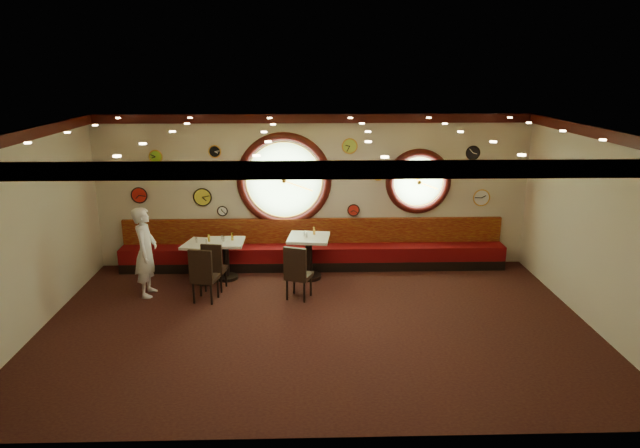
# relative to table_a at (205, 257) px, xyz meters

# --- Properties ---
(floor) EXTENTS (9.00, 6.00, 0.00)m
(floor) POSITION_rel_table_a_xyz_m (2.15, -1.99, -0.51)
(floor) COLOR black
(floor) RESTS_ON ground
(ceiling) EXTENTS (9.00, 6.00, 0.02)m
(ceiling) POSITION_rel_table_a_xyz_m (2.15, -1.99, 2.69)
(ceiling) COLOR gold
(ceiling) RESTS_ON wall_back
(wall_back) EXTENTS (9.00, 0.02, 3.20)m
(wall_back) POSITION_rel_table_a_xyz_m (2.15, 1.01, 1.09)
(wall_back) COLOR beige
(wall_back) RESTS_ON floor
(wall_front) EXTENTS (9.00, 0.02, 3.20)m
(wall_front) POSITION_rel_table_a_xyz_m (2.15, -4.99, 1.09)
(wall_front) COLOR beige
(wall_front) RESTS_ON floor
(wall_left) EXTENTS (0.02, 6.00, 3.20)m
(wall_left) POSITION_rel_table_a_xyz_m (-2.35, -1.99, 1.09)
(wall_left) COLOR beige
(wall_left) RESTS_ON floor
(wall_right) EXTENTS (0.02, 6.00, 3.20)m
(wall_right) POSITION_rel_table_a_xyz_m (6.65, -1.99, 1.09)
(wall_right) COLOR beige
(wall_right) RESTS_ON floor
(molding_back) EXTENTS (9.00, 0.10, 0.18)m
(molding_back) POSITION_rel_table_a_xyz_m (2.15, 0.96, 2.60)
(molding_back) COLOR #340B09
(molding_back) RESTS_ON wall_back
(molding_front) EXTENTS (9.00, 0.10, 0.18)m
(molding_front) POSITION_rel_table_a_xyz_m (2.15, -4.94, 2.60)
(molding_front) COLOR #340B09
(molding_front) RESTS_ON wall_back
(molding_left) EXTENTS (0.10, 6.00, 0.18)m
(molding_left) POSITION_rel_table_a_xyz_m (-2.30, -1.99, 2.60)
(molding_left) COLOR #340B09
(molding_left) RESTS_ON wall_back
(molding_right) EXTENTS (0.10, 6.00, 0.18)m
(molding_right) POSITION_rel_table_a_xyz_m (6.60, -1.99, 2.60)
(molding_right) COLOR #340B09
(molding_right) RESTS_ON wall_back
(banquette_base) EXTENTS (8.00, 0.55, 0.20)m
(banquette_base) POSITION_rel_table_a_xyz_m (2.15, 0.73, -0.41)
(banquette_base) COLOR black
(banquette_base) RESTS_ON floor
(banquette_seat) EXTENTS (8.00, 0.55, 0.30)m
(banquette_seat) POSITION_rel_table_a_xyz_m (2.15, 0.73, -0.16)
(banquette_seat) COLOR #59070B
(banquette_seat) RESTS_ON banquette_base
(banquette_back) EXTENTS (8.00, 0.10, 0.55)m
(banquette_back) POSITION_rel_table_a_xyz_m (2.15, 0.95, 0.24)
(banquette_back) COLOR #5F0708
(banquette_back) RESTS_ON wall_back
(porthole_left_glass) EXTENTS (1.66, 0.02, 1.66)m
(porthole_left_glass) POSITION_rel_table_a_xyz_m (1.55, 1.00, 1.34)
(porthole_left_glass) COLOR #7CA865
(porthole_left_glass) RESTS_ON wall_back
(porthole_left_frame) EXTENTS (1.98, 0.18, 1.98)m
(porthole_left_frame) POSITION_rel_table_a_xyz_m (1.55, 0.99, 1.34)
(porthole_left_frame) COLOR #340B09
(porthole_left_frame) RESTS_ON wall_back
(porthole_left_ring) EXTENTS (1.61, 0.03, 1.61)m
(porthole_left_ring) POSITION_rel_table_a_xyz_m (1.55, 0.96, 1.34)
(porthole_left_ring) COLOR gold
(porthole_left_ring) RESTS_ON wall_back
(porthole_right_glass) EXTENTS (1.10, 0.02, 1.10)m
(porthole_right_glass) POSITION_rel_table_a_xyz_m (4.35, 1.00, 1.29)
(porthole_right_glass) COLOR #7CA865
(porthole_right_glass) RESTS_ON wall_back
(porthole_right_frame) EXTENTS (1.38, 0.18, 1.38)m
(porthole_right_frame) POSITION_rel_table_a_xyz_m (4.35, 0.99, 1.29)
(porthole_right_frame) COLOR #340B09
(porthole_right_frame) RESTS_ON wall_back
(porthole_right_ring) EXTENTS (1.09, 0.03, 1.09)m
(porthole_right_ring) POSITION_rel_table_a_xyz_m (4.35, 0.96, 1.29)
(porthole_right_ring) COLOR gold
(porthole_right_ring) RESTS_ON wall_back
(wall_clock_0) EXTENTS (0.32, 0.03, 0.32)m
(wall_clock_0) POSITION_rel_table_a_xyz_m (-1.45, 0.97, 1.04)
(wall_clock_0) COLOR red
(wall_clock_0) RESTS_ON wall_back
(wall_clock_1) EXTENTS (0.24, 0.03, 0.24)m
(wall_clock_1) POSITION_rel_table_a_xyz_m (0.15, 0.97, 1.94)
(wall_clock_1) COLOR black
(wall_clock_1) RESTS_ON wall_back
(wall_clock_2) EXTENTS (0.24, 0.03, 0.24)m
(wall_clock_2) POSITION_rel_table_a_xyz_m (3.00, 0.97, 0.69)
(wall_clock_2) COLOR red
(wall_clock_2) RESTS_ON wall_back
(wall_clock_3) EXTENTS (0.20, 0.03, 0.20)m
(wall_clock_3) POSITION_rel_table_a_xyz_m (0.25, 0.97, 0.69)
(wall_clock_3) COLOR white
(wall_clock_3) RESTS_ON wall_back
(wall_clock_4) EXTENTS (0.26, 0.03, 0.26)m
(wall_clock_4) POSITION_rel_table_a_xyz_m (-1.05, 0.97, 1.84)
(wall_clock_4) COLOR #86C126
(wall_clock_4) RESTS_ON wall_back
(wall_clock_5) EXTENTS (0.36, 0.03, 0.36)m
(wall_clock_5) POSITION_rel_table_a_xyz_m (-0.15, 0.97, 0.99)
(wall_clock_5) COLOR gold
(wall_clock_5) RESTS_ON wall_back
(wall_clock_6) EXTENTS (0.22, 0.03, 0.22)m
(wall_clock_6) POSITION_rel_table_a_xyz_m (3.50, 0.97, 1.44)
(wall_clock_6) COLOR #ECD54E
(wall_clock_6) RESTS_ON wall_back
(wall_clock_7) EXTENTS (0.30, 0.03, 0.30)m
(wall_clock_7) POSITION_rel_table_a_xyz_m (2.90, 0.97, 2.04)
(wall_clock_7) COLOR #B7D643
(wall_clock_7) RESTS_ON wall_back
(wall_clock_8) EXTENTS (0.28, 0.03, 0.28)m
(wall_clock_8) POSITION_rel_table_a_xyz_m (5.45, 0.97, 1.89)
(wall_clock_8) COLOR black
(wall_clock_8) RESTS_ON wall_back
(wall_clock_9) EXTENTS (0.34, 0.03, 0.34)m
(wall_clock_9) POSITION_rel_table_a_xyz_m (5.70, 0.97, 0.94)
(wall_clock_9) COLOR white
(wall_clock_9) RESTS_ON wall_back
(table_a) EXTENTS (0.87, 0.87, 0.80)m
(table_a) POSITION_rel_table_a_xyz_m (0.00, 0.00, 0.00)
(table_a) COLOR black
(table_a) RESTS_ON floor
(table_b) EXTENTS (0.72, 0.72, 0.79)m
(table_b) POSITION_rel_table_a_xyz_m (0.40, 0.16, -0.01)
(table_b) COLOR black
(table_b) RESTS_ON floor
(table_c) EXTENTS (0.88, 0.88, 0.87)m
(table_c) POSITION_rel_table_a_xyz_m (2.05, 0.15, 0.04)
(table_c) COLOR black
(table_c) RESTS_ON floor
(chair_a) EXTENTS (0.51, 0.51, 0.63)m
(chair_a) POSITION_rel_table_a_xyz_m (0.14, -1.03, 0.08)
(chair_a) COLOR black
(chair_a) RESTS_ON floor
(chair_b) EXTENTS (0.46, 0.46, 0.59)m
(chair_b) POSITION_rel_table_a_xyz_m (0.25, -0.47, 0.03)
(chair_b) COLOR black
(chair_b) RESTS_ON floor
(chair_c) EXTENTS (0.55, 0.55, 0.63)m
(chair_c) POSITION_rel_table_a_xyz_m (1.82, -0.95, 0.08)
(chair_c) COLOR black
(chair_c) RESTS_ON floor
(condiment_a_salt) EXTENTS (0.04, 0.04, 0.10)m
(condiment_a_salt) POSITION_rel_table_a_xyz_m (-0.14, 0.03, 0.35)
(condiment_a_salt) COLOR silver
(condiment_a_salt) RESTS_ON table_a
(condiment_b_salt) EXTENTS (0.03, 0.03, 0.09)m
(condiment_b_salt) POSITION_rel_table_a_xyz_m (0.32, 0.24, 0.33)
(condiment_b_salt) COLOR silver
(condiment_b_salt) RESTS_ON table_b
(condiment_c_salt) EXTENTS (0.04, 0.04, 0.10)m
(condiment_c_salt) POSITION_rel_table_a_xyz_m (1.96, 0.19, 0.42)
(condiment_c_salt) COLOR silver
(condiment_c_salt) RESTS_ON table_c
(condiment_a_pepper) EXTENTS (0.03, 0.03, 0.09)m
(condiment_a_pepper) POSITION_rel_table_a_xyz_m (0.06, -0.04, 0.34)
(condiment_a_pepper) COLOR silver
(condiment_a_pepper) RESTS_ON table_a
(condiment_b_pepper) EXTENTS (0.04, 0.04, 0.11)m
(condiment_b_pepper) POSITION_rel_table_a_xyz_m (0.37, 0.10, 0.34)
(condiment_b_pepper) COLOR silver
(condiment_b_pepper) RESTS_ON table_b
(condiment_c_pepper) EXTENTS (0.03, 0.03, 0.10)m
(condiment_c_pepper) POSITION_rel_table_a_xyz_m (2.01, 0.10, 0.41)
(condiment_c_pepper) COLOR #B7B7BC
(condiment_c_pepper) RESTS_ON table_c
(condiment_a_bottle) EXTENTS (0.05, 0.05, 0.15)m
(condiment_a_bottle) POSITION_rel_table_a_xyz_m (0.09, 0.10, 0.37)
(condiment_a_bottle) COLOR gold
(condiment_a_bottle) RESTS_ON table_a
(condiment_b_bottle) EXTENTS (0.05, 0.05, 0.16)m
(condiment_b_bottle) POSITION_rel_table_a_xyz_m (0.53, 0.22, 0.36)
(condiment_b_bottle) COLOR gold
(condiment_b_bottle) RESTS_ON table_b
(condiment_c_bottle) EXTENTS (0.05, 0.05, 0.16)m
(condiment_c_bottle) POSITION_rel_table_a_xyz_m (2.16, 0.28, 0.45)
(condiment_c_bottle) COLOR gold
(condiment_c_bottle) RESTS_ON table_c
(waiter) EXTENTS (0.40, 0.61, 1.68)m
(waiter) POSITION_rel_table_a_xyz_m (-0.95, -0.63, 0.33)
(waiter) COLOR white
(waiter) RESTS_ON floor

